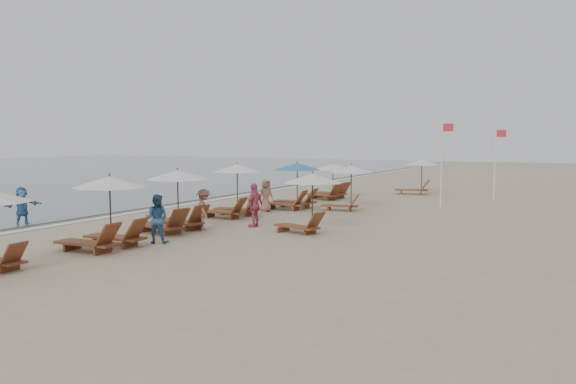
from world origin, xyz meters
The scene contains 18 objects.
ground centered at (0.00, 0.00, 0.00)m, with size 160.00×160.00×0.00m, color tan.
wet_sand_band centered at (-12.50, 10.00, 0.00)m, with size 3.20×140.00×0.01m, color #6B5E4C.
foam_line centered at (-11.20, 10.00, 0.01)m, with size 0.50×140.00×0.02m, color white.
lounger_station_1 centered at (-5.63, -0.30, 1.11)m, with size 2.76×2.34×2.34m.
lounger_station_2 centered at (-6.00, 3.47, 1.11)m, with size 2.87×2.50×2.35m.
lounger_station_3 centered at (-6.29, 8.00, 1.10)m, with size 2.71×2.25×2.39m.
lounger_station_4 centered at (-5.29, 11.96, 1.10)m, with size 2.87×2.43×2.32m.
lounger_station_5 centered at (-5.61, 17.23, 1.03)m, with size 2.81×2.62×2.08m.
inland_station_0 centered at (-1.37, 5.58, 1.44)m, with size 2.62×2.24×2.22m.
inland_station_1 centered at (-2.57, 12.57, 1.46)m, with size 2.58×2.24×2.22m.
inland_station_2 centered at (-1.81, 22.54, 1.31)m, with size 2.83×2.24×2.22m.
beachgoer_mid_a centered at (-4.91, 1.34, 0.83)m, with size 0.80×0.62×1.65m, color #2E5C8C.
beachgoer_mid_b centered at (-5.16, 4.33, 0.80)m, with size 1.03×0.59×1.59m, color #8F6049.
beachgoer_far_a centered at (-3.84, 5.91, 0.88)m, with size 1.03×0.43×1.76m, color #BC4B61.
beachgoer_far_b centered at (-5.88, 10.32, 0.79)m, with size 0.77×0.50×1.57m, color #A57059.
waterline_walker centered at (-12.44, 1.87, 0.79)m, with size 1.46×0.47×1.58m, color teal.
flag_pole_near centered at (1.23, 16.10, 2.49)m, with size 0.60×0.08×4.49m.
flag_pole_far centered at (3.18, 20.84, 2.36)m, with size 0.60×0.08×4.23m.
Camera 1 is at (7.89, -13.37, 3.48)m, focal length 35.50 mm.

